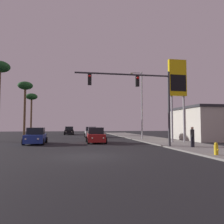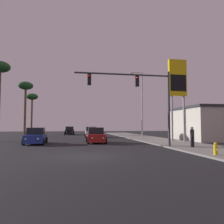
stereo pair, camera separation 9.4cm
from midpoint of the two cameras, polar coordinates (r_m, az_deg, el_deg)
The scene contains 14 objects.
ground_plane at distance 13.80m, azimuth -6.90°, elevation -11.42°, with size 120.00×120.00×0.00m, color black.
sidewalk_right at distance 25.84m, azimuth 13.53°, elevation -7.52°, with size 5.00×60.00×0.12m.
building_gas_station at distance 32.06m, azimuth 25.84°, elevation -2.72°, with size 10.30×8.30×4.30m.
car_red at distance 24.18m, azimuth -4.37°, elevation -6.22°, with size 2.04×4.34×1.68m.
car_blue at distance 23.93m, azimuth -19.41°, elevation -6.06°, with size 2.04×4.34×1.68m.
car_white at distance 36.01m, azimuth -5.65°, elevation -5.33°, with size 2.04×4.33×1.68m.
car_black at distance 46.50m, azimuth -11.20°, elevation -4.87°, with size 2.04×4.32×1.68m.
traffic_light_mast at distance 18.90m, azimuth 7.80°, elevation 5.25°, with size 8.25×0.36×6.50m.
street_lamp at distance 29.48m, azimuth 7.47°, elevation 2.76°, with size 1.74×0.24×9.00m.
gas_station_sign at distance 25.14m, azimuth 16.62°, elevation 7.43°, with size 2.00×0.42×9.00m.
fire_hydrant at distance 14.76m, azimuth 25.39°, elevation -8.68°, with size 0.24×0.34×0.76m.
pedestrian_on_sidewalk at distance 19.27m, azimuth 20.12°, elevation -5.89°, with size 0.34×0.32×1.67m.
palm_tree_far at distance 48.77m, azimuth -20.33°, elevation 3.24°, with size 2.40×2.40×8.61m.
palm_tree_mid at distance 38.96m, azimuth -21.80°, elevation 5.64°, with size 2.40×2.40×9.14m.
Camera 1 is at (-0.80, -13.64, 1.90)m, focal length 35.00 mm.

